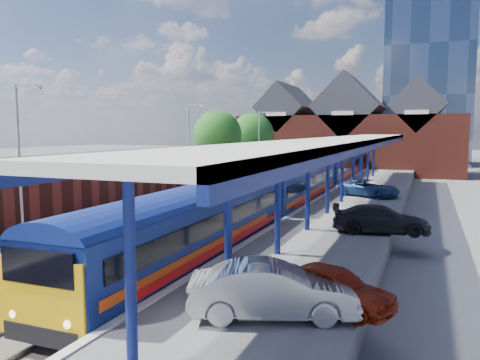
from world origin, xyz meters
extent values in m
plane|color=#5B5B5E|center=(0.00, 30.00, 0.00)|extent=(240.00, 240.00, 0.00)
cube|color=#473D33|center=(0.00, 20.00, 0.03)|extent=(6.00, 76.00, 0.06)
cube|color=slate|center=(-2.22, 20.00, 0.12)|extent=(0.07, 76.00, 0.14)
cube|color=slate|center=(-0.78, 20.00, 0.12)|extent=(0.07, 76.00, 0.14)
cube|color=slate|center=(0.78, 20.00, 0.12)|extent=(0.07, 76.00, 0.14)
cube|color=slate|center=(2.22, 20.00, 0.12)|extent=(0.07, 76.00, 0.14)
cube|color=#565659|center=(-5.50, 20.00, 0.50)|extent=(5.00, 76.00, 1.00)
cube|color=#565659|center=(6.00, 20.00, 0.50)|extent=(6.00, 76.00, 1.00)
cube|color=silver|center=(-3.15, 20.00, 1.02)|extent=(0.30, 76.00, 0.05)
cube|color=silver|center=(3.15, 20.00, 1.02)|extent=(0.30, 76.00, 0.05)
cube|color=yellow|center=(-3.75, 20.00, 1.01)|extent=(0.14, 76.00, 0.01)
cube|color=navy|center=(1.50, 7.05, 1.90)|extent=(2.97, 16.03, 2.50)
cube|color=navy|center=(1.50, 7.05, 3.15)|extent=(2.97, 16.03, 0.60)
cube|color=navy|center=(1.50, 23.65, 1.90)|extent=(2.97, 16.03, 2.50)
cube|color=navy|center=(1.50, 23.65, 3.15)|extent=(2.97, 16.03, 0.60)
cube|color=navy|center=(1.50, 40.25, 1.90)|extent=(2.97, 16.03, 2.50)
cube|color=navy|center=(1.50, 40.25, 3.15)|extent=(2.97, 16.03, 0.60)
cube|color=navy|center=(1.50, 56.85, 1.90)|extent=(2.97, 16.03, 2.50)
cube|color=navy|center=(1.50, 56.85, 3.15)|extent=(2.97, 16.03, 0.60)
cube|color=black|center=(0.08, 31.95, 2.35)|extent=(0.04, 60.54, 0.70)
cube|color=#CE410D|center=(0.07, 31.95, 1.55)|extent=(0.03, 55.27, 0.30)
cube|color=red|center=(0.06, 31.95, 1.30)|extent=(0.03, 55.27, 0.30)
cube|color=#F2B20C|center=(1.50, -0.87, 1.70)|extent=(2.82, 0.33, 2.10)
cube|color=black|center=(1.50, -0.97, 2.55)|extent=(2.30, 0.18, 0.90)
cube|color=black|center=(1.50, 1.45, 0.30)|extent=(2.00, 2.40, 0.60)
cube|color=black|center=(1.50, 62.45, 0.30)|extent=(2.00, 2.40, 0.60)
cylinder|color=navy|center=(5.00, -2.00, 3.10)|extent=(0.24, 0.24, 4.20)
cylinder|color=navy|center=(5.00, 3.00, 3.10)|extent=(0.24, 0.24, 4.20)
cylinder|color=navy|center=(5.00, 8.00, 3.10)|extent=(0.24, 0.24, 4.20)
cylinder|color=navy|center=(5.00, 13.00, 3.10)|extent=(0.24, 0.24, 4.20)
cylinder|color=navy|center=(5.00, 18.00, 3.10)|extent=(0.24, 0.24, 4.20)
cylinder|color=navy|center=(5.00, 23.00, 3.10)|extent=(0.24, 0.24, 4.20)
cylinder|color=navy|center=(5.00, 28.00, 3.10)|extent=(0.24, 0.24, 4.20)
cylinder|color=navy|center=(5.00, 33.00, 3.10)|extent=(0.24, 0.24, 4.20)
cylinder|color=navy|center=(5.00, 38.00, 3.10)|extent=(0.24, 0.24, 4.20)
cylinder|color=navy|center=(5.00, 43.00, 3.10)|extent=(0.24, 0.24, 4.20)
cube|color=beige|center=(5.50, 22.00, 5.35)|extent=(4.50, 52.00, 0.25)
cube|color=navy|center=(3.35, 22.00, 5.20)|extent=(0.20, 52.00, 0.55)
cube|color=navy|center=(7.65, 22.00, 5.20)|extent=(0.20, 52.00, 0.55)
cylinder|color=#A5A8AA|center=(-6.50, 6.00, 4.50)|extent=(0.12, 0.12, 7.00)
cube|color=#A5A8AA|center=(-5.90, 6.00, 7.90)|extent=(1.20, 0.08, 0.08)
cube|color=#A5A8AA|center=(-5.30, 6.00, 7.80)|extent=(0.45, 0.18, 0.12)
cylinder|color=#A5A8AA|center=(-6.50, 22.00, 4.50)|extent=(0.12, 0.12, 7.00)
cube|color=#A5A8AA|center=(-5.90, 22.00, 7.90)|extent=(1.20, 0.08, 0.08)
cube|color=#A5A8AA|center=(-5.30, 22.00, 7.80)|extent=(0.45, 0.18, 0.12)
cylinder|color=#A5A8AA|center=(-6.50, 38.00, 4.50)|extent=(0.12, 0.12, 7.00)
cube|color=#A5A8AA|center=(-5.90, 38.00, 7.90)|extent=(1.20, 0.08, 0.08)
cube|color=#A5A8AA|center=(-5.30, 38.00, 7.80)|extent=(0.45, 0.18, 0.12)
cylinder|color=#A5A8AA|center=(-5.00, 24.00, 2.25)|extent=(0.08, 0.08, 2.50)
cube|color=#0C194C|center=(-5.00, 24.00, 3.30)|extent=(0.55, 0.06, 0.35)
cube|color=maroon|center=(-8.10, 14.00, 2.40)|extent=(0.35, 50.00, 2.80)
cube|color=maroon|center=(0.00, 58.00, 4.00)|extent=(30.00, 12.00, 8.00)
cube|color=#232328|center=(-9.00, 58.00, 9.20)|extent=(7.13, 12.00, 7.13)
cube|color=#232328|center=(0.00, 58.00, 9.20)|extent=(9.16, 12.00, 9.16)
cube|color=#232328|center=(9.00, 58.00, 9.20)|extent=(7.13, 12.00, 7.13)
cube|color=beige|center=(-9.00, 51.95, 8.20)|extent=(2.80, 0.15, 0.50)
cube|color=beige|center=(0.00, 51.95, 8.20)|extent=(2.80, 0.15, 0.50)
cube|color=beige|center=(9.00, 51.95, 8.20)|extent=(2.80, 0.15, 0.50)
cube|color=#435874|center=(10.00, 80.00, 20.00)|extent=(14.00, 14.00, 40.00)
cylinder|color=#382314|center=(-10.50, 36.00, 2.00)|extent=(0.44, 0.44, 4.00)
sphere|color=#144C17|center=(-10.50, 36.00, 5.50)|extent=(5.20, 5.20, 5.20)
sphere|color=#144C17|center=(-9.70, 35.50, 4.80)|extent=(3.20, 3.20, 3.20)
cylinder|color=#382314|center=(-9.50, 44.00, 2.00)|extent=(0.44, 0.44, 4.00)
sphere|color=#144C17|center=(-9.50, 44.00, 5.50)|extent=(5.20, 5.20, 5.20)
sphere|color=#144C17|center=(-8.70, 43.50, 4.80)|extent=(3.20, 3.20, 3.20)
imported|color=maroon|center=(8.17, 3.07, 1.61)|extent=(3.84, 2.58, 1.21)
imported|color=#A5A5A9|center=(6.80, 1.80, 1.73)|extent=(4.72, 3.05, 1.47)
imported|color=black|center=(8.50, 13.61, 1.67)|extent=(4.85, 2.59, 1.34)
imported|color=navy|center=(6.49, 26.36, 1.63)|extent=(5.03, 3.79, 1.27)
camera|label=1|loc=(10.50, -9.71, 5.97)|focal=35.00mm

